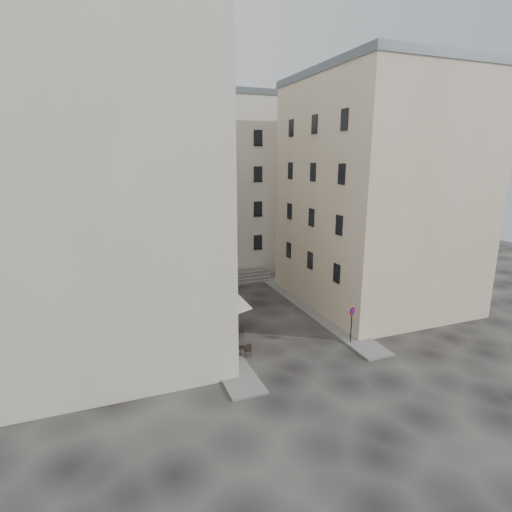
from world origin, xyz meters
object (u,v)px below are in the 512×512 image
bistro_table_b (235,332)px  pedestrian (221,308)px  no_parking_sign (352,318)px  bistro_table_a (241,351)px

bistro_table_b → pedestrian: pedestrian is taller
no_parking_sign → bistro_table_b: 7.94m
no_parking_sign → bistro_table_a: bearing=155.2°
bistro_table_b → pedestrian: bearing=89.0°
no_parking_sign → pedestrian: bearing=115.6°
bistro_table_a → bistro_table_b: size_ratio=1.10×
bistro_table_b → pedestrian: size_ratio=0.61×
bistro_table_b → pedestrian: (0.06, 3.48, 0.53)m
pedestrian → no_parking_sign: bearing=118.1°
pedestrian → bistro_table_a: bearing=69.0°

